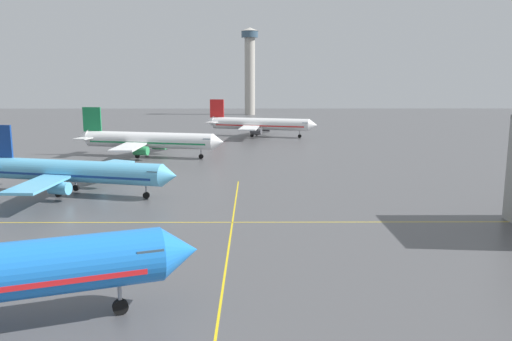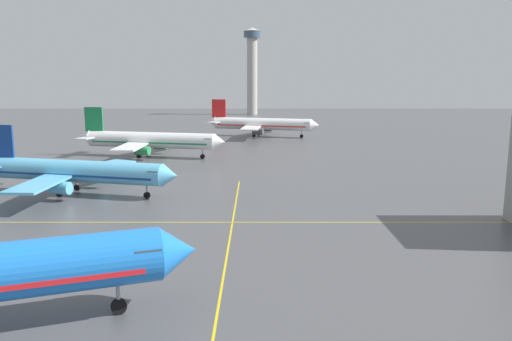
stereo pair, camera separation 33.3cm
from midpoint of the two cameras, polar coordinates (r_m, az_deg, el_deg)
The scene contains 5 objects.
airliner_second_row at distance 79.07m, azimuth -19.80°, elevation -0.09°, with size 32.07×27.30×10.08m.
airliner_third_row at distance 114.42m, azimuth -12.02°, elevation 3.37°, with size 34.70×29.50×10.88m.
airliner_far_left_stand at distance 154.20m, azimuth 0.51°, elevation 5.28°, with size 35.07×29.96×11.14m.
taxiway_markings at distance 40.74m, azimuth -3.90°, elevation -13.87°, with size 165.05×91.50×0.01m.
control_tower at distance 259.15m, azimuth -0.48°, elevation 11.83°, with size 8.82×8.82×43.24m.
Camera 2 is at (2.80, -18.38, 16.47)m, focal length 35.35 mm.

